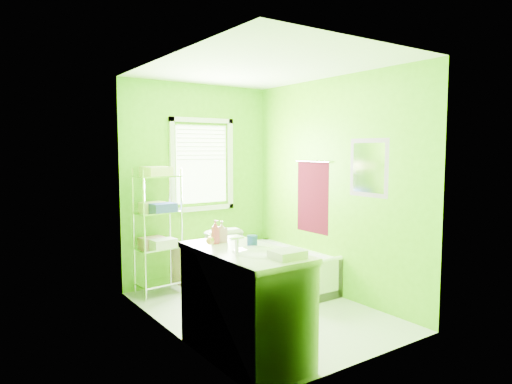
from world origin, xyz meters
TOP-DOWN VIEW (x-y plane):
  - ground at (0.00, 0.00)m, footprint 2.90×2.90m
  - room_envelope at (0.00, 0.00)m, footprint 2.14×2.94m
  - window at (0.05, 1.42)m, footprint 0.92×0.05m
  - door at (-1.04, -1.00)m, footprint 0.09×0.80m
  - right_wall_decor at (1.04, -0.02)m, footprint 0.04×1.48m
  - bathtub at (0.69, 0.55)m, footprint 0.72×1.54m
  - toilet at (-0.02, 1.03)m, footprint 0.50×0.81m
  - vanity at (-0.75, -0.81)m, footprint 0.63×1.23m
  - wire_shelf_unit at (-0.68, 1.18)m, footprint 0.54×0.43m

SIDE VIEW (x-z plane):
  - ground at x=0.00m, z-range 0.00..0.00m
  - bathtub at x=0.69m, z-range -0.09..0.41m
  - toilet at x=-0.02m, z-range 0.00..0.80m
  - vanity at x=-0.75m, z-range -0.08..1.05m
  - wire_shelf_unit at x=-0.68m, z-range 0.17..1.71m
  - door at x=-1.04m, z-range 0.00..2.00m
  - right_wall_decor at x=1.04m, z-range 0.74..1.91m
  - room_envelope at x=0.00m, z-range 0.24..2.86m
  - window at x=0.05m, z-range 1.00..2.22m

